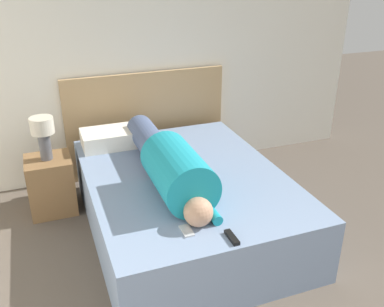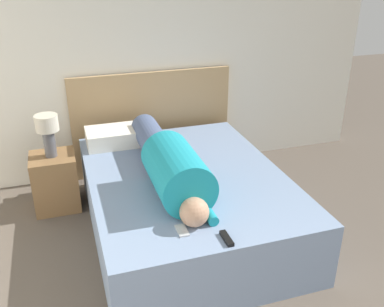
% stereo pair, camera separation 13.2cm
% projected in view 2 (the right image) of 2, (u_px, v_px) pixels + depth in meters
% --- Properties ---
extents(wall_back, '(5.13, 0.06, 2.60)m').
position_uv_depth(wall_back, '(125.00, 46.00, 4.04)').
color(wall_back, silver).
rests_on(wall_back, ground_plane).
extents(bed, '(1.50, 1.99, 0.50)m').
position_uv_depth(bed, '(186.00, 202.00, 3.48)').
color(bed, '#7589A8').
rests_on(bed, ground_plane).
extents(headboard, '(1.62, 0.04, 1.05)m').
position_uv_depth(headboard, '(153.00, 123.00, 4.36)').
color(headboard, tan).
rests_on(headboard, ground_plane).
extents(nightstand, '(0.38, 0.37, 0.50)m').
position_uv_depth(nightstand, '(55.00, 182.00, 3.79)').
color(nightstand, brown).
rests_on(nightstand, ground_plane).
extents(table_lamp, '(0.19, 0.19, 0.37)m').
position_uv_depth(table_lamp, '(48.00, 130.00, 3.58)').
color(table_lamp, '#4C4C51').
rests_on(table_lamp, nightstand).
extents(person_lying, '(0.38, 1.61, 0.38)m').
position_uv_depth(person_lying, '(170.00, 163.00, 3.19)').
color(person_lying, tan).
rests_on(person_lying, bed).
extents(pillow_near_headboard, '(0.62, 0.34, 0.15)m').
position_uv_depth(pillow_near_headboard, '(121.00, 136.00, 3.91)').
color(pillow_near_headboard, silver).
rests_on(pillow_near_headboard, bed).
extents(tv_remote, '(0.04, 0.15, 0.02)m').
position_uv_depth(tv_remote, '(227.00, 238.00, 2.60)').
color(tv_remote, black).
rests_on(tv_remote, bed).
extents(cell_phone, '(0.06, 0.13, 0.01)m').
position_uv_depth(cell_phone, '(182.00, 231.00, 2.68)').
color(cell_phone, '#B2B7BC').
rests_on(cell_phone, bed).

